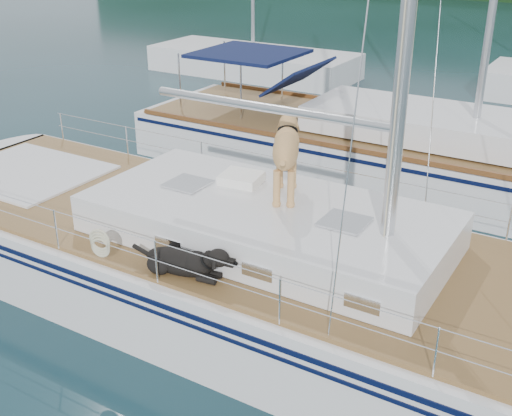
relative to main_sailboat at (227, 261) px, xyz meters
The scene contains 4 objects.
ground 0.69m from the main_sailboat, behind, with size 120.00×120.00×0.00m, color black.
main_sailboat is the anchor object (origin of this frame).
neighbor_sailboat 6.30m from the main_sailboat, 91.71° to the left, with size 11.00×3.50×13.30m.
bg_boat_west 16.18m from the main_sailboat, 120.05° to the left, with size 8.00×3.00×11.65m.
Camera 1 is at (4.98, -7.19, 5.50)m, focal length 45.00 mm.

